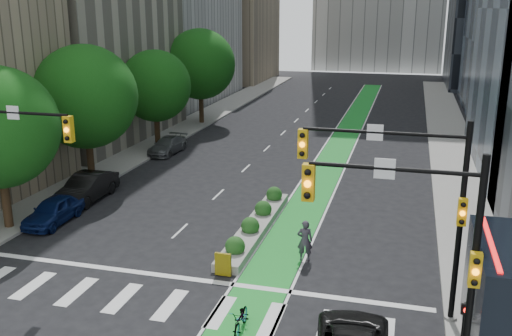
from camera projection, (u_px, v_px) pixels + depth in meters
The scene contains 16 objects.
ground at pixel (180, 293), 22.56m from camera, with size 160.00×160.00×0.00m, color black.
sidewalk_left at pixel (164, 138), 48.72m from camera, with size 3.60×90.00×0.15m, color gray.
sidewalk_right at pixel (454, 156), 42.78m from camera, with size 3.60×90.00×0.15m, color gray.
bike_lane_paint at pixel (345, 136), 49.66m from camera, with size 2.20×70.00×0.01m, color #1A8F2B.
tree_mid at pixel (85, 97), 34.95m from camera, with size 6.40×6.40×8.78m.
tree_midfar at pixel (155, 86), 44.40m from camera, with size 5.60×5.60×7.76m.
tree_far at pixel (200, 64), 53.48m from camera, with size 6.60×6.60×9.00m.
signal_right at pixel (416, 192), 19.50m from camera, with size 5.82×0.51×7.20m.
signal_far_right at pixel (428, 246), 15.26m from camera, with size 4.82×0.51×7.20m.
median_planter at pixel (256, 224), 28.69m from camera, with size 1.20×10.26×1.10m.
ped_signal_post at pixel (464, 329), 17.14m from camera, with size 0.32×0.43×2.46m.
bicycle at pixel (241, 319), 19.79m from camera, with size 0.62×1.77×0.93m, color gray.
cyclist at pixel (305, 240), 25.20m from camera, with size 0.69×0.45×1.89m, color #3A3540.
parked_car_left_near at pixel (54, 210), 29.66m from camera, with size 1.64×4.07×1.39m, color #0D1C51.
parked_car_left_mid at pixel (87, 188), 33.07m from camera, with size 1.68×4.82×1.59m, color black.
parked_car_left_far at pixel (167, 145), 43.79m from camera, with size 1.75×4.31×1.25m, color #545759.
Camera 1 is at (8.23, -18.85, 10.92)m, focal length 40.00 mm.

